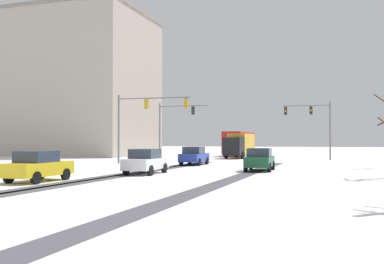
# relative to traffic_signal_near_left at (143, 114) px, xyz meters

# --- Properties ---
(wheel_track_left_lane) EXTENTS (1.12, 37.24, 0.01)m
(wheel_track_left_lane) POSITION_rel_traffic_signal_near_left_xyz_m (11.70, -13.13, -4.68)
(wheel_track_left_lane) COLOR #4C4C51
(wheel_track_left_lane) RESTS_ON ground
(wheel_track_right_lane) EXTENTS (1.19, 37.24, 0.01)m
(wheel_track_right_lane) POSITION_rel_traffic_signal_near_left_xyz_m (4.76, -13.13, -4.68)
(wheel_track_right_lane) COLOR #4C4C51
(wheel_track_right_lane) RESTS_ON ground
(wheel_track_center) EXTENTS (1.03, 37.24, 0.01)m
(wheel_track_center) POSITION_rel_traffic_signal_near_left_xyz_m (4.03, -13.13, -4.68)
(wheel_track_center) COLOR #4C4C51
(wheel_track_center) RESTS_ON ground
(sidewalk_kerb_right) EXTENTS (4.00, 37.24, 0.12)m
(sidewalk_kerb_right) POSITION_rel_traffic_signal_near_left_xyz_m (17.74, -14.83, -4.63)
(sidewalk_kerb_right) COLOR white
(sidewalk_kerb_right) RESTS_ON ground
(traffic_signal_near_left) EXTENTS (7.01, 0.86, 6.50)m
(traffic_signal_near_left) POSITION_rel_traffic_signal_near_left_xyz_m (0.00, 0.00, 0.00)
(traffic_signal_near_left) COLOR slate
(traffic_signal_near_left) RESTS_ON ground
(traffic_signal_far_left) EXTENTS (5.93, 0.38, 6.50)m
(traffic_signal_far_left) POSITION_rel_traffic_signal_near_left_xyz_m (-0.83, 9.80, -0.27)
(traffic_signal_far_left) COLOR slate
(traffic_signal_far_left) RESTS_ON ground
(traffic_signal_far_right) EXTENTS (5.19, 0.43, 6.50)m
(traffic_signal_far_right) POSITION_rel_traffic_signal_near_left_xyz_m (14.58, 13.75, -0.08)
(traffic_signal_far_right) COLOR slate
(traffic_signal_far_right) RESTS_ON ground
(car_blue_lead) EXTENTS (1.93, 4.15, 1.62)m
(car_blue_lead) POSITION_rel_traffic_signal_near_left_xyz_m (5.12, -0.34, -3.87)
(car_blue_lead) COLOR #233899
(car_blue_lead) RESTS_ON ground
(car_dark_green_second) EXTENTS (1.98, 4.17, 1.62)m
(car_dark_green_second) POSITION_rel_traffic_signal_near_left_xyz_m (11.96, -6.13, -3.87)
(car_dark_green_second) COLOR #194C2D
(car_dark_green_second) RESTS_ON ground
(car_white_third) EXTENTS (1.96, 4.16, 1.62)m
(car_white_third) POSITION_rel_traffic_signal_near_left_xyz_m (5.49, -11.42, -3.87)
(car_white_third) COLOR silver
(car_white_third) RESTS_ON ground
(car_yellow_cab_fourth) EXTENTS (1.89, 4.13, 1.62)m
(car_yellow_cab_fourth) POSITION_rel_traffic_signal_near_left_xyz_m (2.37, -18.13, -3.87)
(car_yellow_cab_fourth) COLOR yellow
(car_yellow_cab_fourth) RESTS_ON ground
(bus_oncoming) EXTENTS (2.76, 11.03, 3.38)m
(bus_oncoming) POSITION_rel_traffic_signal_near_left_xyz_m (3.69, 24.52, -2.69)
(bus_oncoming) COLOR #B21E1E
(bus_oncoming) RESTS_ON ground
(box_truck_delivery) EXTENTS (2.53, 7.48, 3.02)m
(box_truck_delivery) POSITION_rel_traffic_signal_near_left_xyz_m (5.56, 16.18, -3.05)
(box_truck_delivery) COLOR black
(box_truck_delivery) RESTS_ON ground
(office_building_far_left_block) EXTENTS (28.93, 16.11, 20.61)m
(office_building_far_left_block) POSITION_rel_traffic_signal_near_left_xyz_m (-23.43, 18.67, 5.63)
(office_building_far_left_block) COLOR #A89E8E
(office_building_far_left_block) RESTS_ON ground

